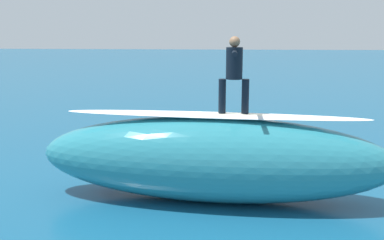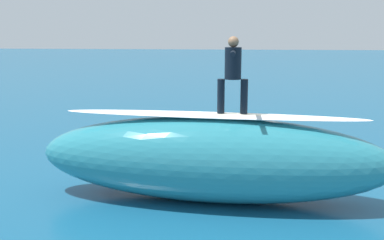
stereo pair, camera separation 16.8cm
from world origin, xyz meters
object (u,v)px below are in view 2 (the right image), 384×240
at_px(surfboard_paddling, 164,151).
at_px(buoy_marker, 108,152).
at_px(surfboard_riding, 232,115).
at_px(surfer_riding, 233,69).
at_px(surfer_paddling, 164,145).

relative_size(surfboard_paddling, buoy_marker, 2.03).
xyz_separation_m(surfboard_riding, surfboard_paddling, (2.10, -4.14, -1.98)).
bearing_deg(surfboard_riding, surfer_riding, 1.17).
height_order(surfer_riding, buoy_marker, surfer_riding).
bearing_deg(surfer_paddling, buoy_marker, -55.99).
bearing_deg(surfer_paddling, surfer_riding, 19.32).
distance_m(surfboard_paddling, surfer_paddling, 0.20).
xyz_separation_m(surfboard_paddling, surfer_paddling, (0.01, -0.12, 0.16)).
height_order(surfer_paddling, buoy_marker, buoy_marker).
relative_size(surfboard_riding, surfboard_paddling, 0.99).
bearing_deg(surfboard_paddling, buoy_marker, -58.95).
distance_m(surfer_paddling, buoy_marker, 1.97).
relative_size(surfer_paddling, buoy_marker, 1.57).
xyz_separation_m(surfboard_paddling, buoy_marker, (1.49, 1.18, 0.26)).
relative_size(surfboard_paddling, surfer_paddling, 1.29).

